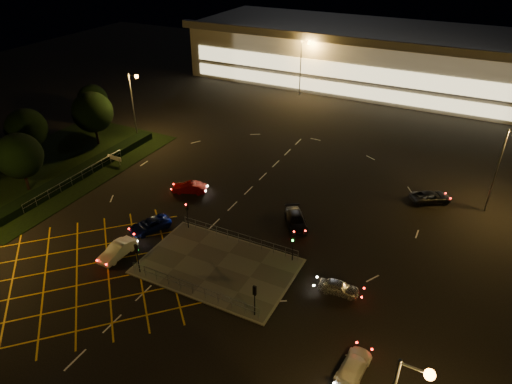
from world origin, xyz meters
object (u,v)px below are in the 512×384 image
at_px(signal_sw, 137,253).
at_px(car_left_blue, 150,225).
at_px(car_far_dkgrey, 296,220).
at_px(car_circ_red, 189,188).
at_px(signal_nw, 187,210).
at_px(car_queue_white, 117,250).
at_px(signal_ne, 293,241).
at_px(car_east_grey, 431,197).
at_px(signal_se, 255,295).
at_px(car_approach_white, 354,366).
at_px(car_right_silver, 339,287).

height_order(signal_sw, car_left_blue, signal_sw).
xyz_separation_m(car_far_dkgrey, car_circ_red, (-14.12, 0.66, -0.02)).
height_order(signal_nw, car_circ_red, signal_nw).
height_order(signal_sw, car_queue_white, signal_sw).
bearing_deg(signal_ne, signal_sw, -146.35).
bearing_deg(signal_sw, car_east_grey, -131.30).
bearing_deg(signal_se, signal_sw, 0.00).
bearing_deg(car_east_grey, car_circ_red, 79.15).
xyz_separation_m(signal_sw, car_east_grey, (22.18, 25.24, -1.72)).
bearing_deg(signal_nw, car_east_grey, 37.89).
height_order(signal_nw, car_queue_white, signal_nw).
relative_size(signal_sw, car_far_dkgrey, 0.66).
height_order(signal_ne, car_far_dkgrey, signal_ne).
distance_m(signal_sw, car_east_grey, 33.65).
distance_m(signal_ne, car_approach_white, 13.24).
distance_m(car_far_dkgrey, car_circ_red, 14.14).
relative_size(signal_nw, car_approach_white, 0.75).
height_order(signal_se, car_east_grey, signal_se).
height_order(car_east_grey, car_approach_white, car_east_grey).
xyz_separation_m(car_right_silver, car_circ_red, (-21.47, 8.58, 0.05)).
bearing_deg(car_approach_white, car_left_blue, -11.85).
xyz_separation_m(signal_nw, signal_ne, (12.00, 0.00, 0.00)).
relative_size(car_east_grey, car_approach_white, 1.11).
xyz_separation_m(signal_ne, car_queue_white, (-15.50, -6.99, -1.68)).
bearing_deg(car_approach_white, car_queue_white, -0.63).
height_order(signal_nw, signal_ne, same).
bearing_deg(car_approach_white, signal_sw, 1.04).
bearing_deg(car_queue_white, car_circ_red, 95.52).
xyz_separation_m(car_left_blue, car_right_silver, (20.84, -0.21, -0.01)).
xyz_separation_m(car_queue_white, car_right_silver, (20.84, 4.80, -0.08)).
xyz_separation_m(signal_nw, car_approach_white, (20.87, -9.67, -1.76)).
relative_size(signal_se, car_queue_white, 0.75).
bearing_deg(signal_se, signal_ne, -90.00).
distance_m(car_queue_white, car_approach_white, 24.52).
distance_m(car_far_dkgrey, car_approach_white, 18.86).
bearing_deg(signal_se, car_right_silver, -132.65).
xyz_separation_m(signal_se, car_right_silver, (5.34, 5.79, -1.76)).
bearing_deg(signal_ne, car_circ_red, 158.40).
distance_m(car_far_dkgrey, car_right_silver, 10.81).
bearing_deg(car_left_blue, car_far_dkgrey, 54.91).
relative_size(car_circ_red, car_east_grey, 0.86).
distance_m(car_queue_white, car_left_blue, 5.00).
bearing_deg(car_circ_red, signal_ne, 46.23).
relative_size(car_queue_white, car_circ_red, 1.04).
bearing_deg(car_left_blue, car_circ_red, 119.47).
bearing_deg(signal_sw, signal_se, -180.00).
bearing_deg(signal_sw, car_right_silver, -161.52).
xyz_separation_m(car_far_dkgrey, car_east_grey, (12.20, 11.52, -0.04)).
xyz_separation_m(signal_sw, car_queue_white, (-3.50, 1.00, -1.68)).
xyz_separation_m(car_queue_white, car_east_grey, (25.68, 24.25, -0.04)).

